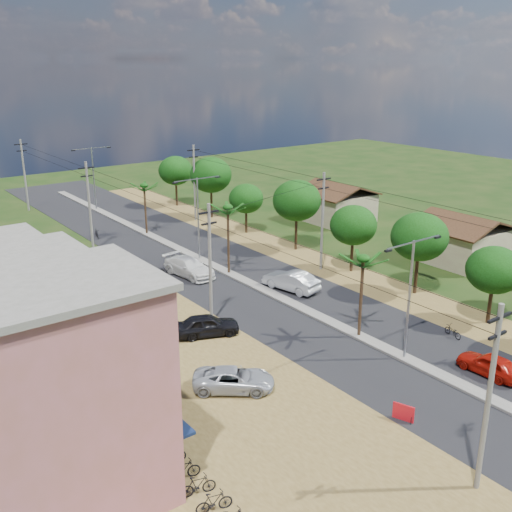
% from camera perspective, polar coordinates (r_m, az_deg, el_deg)
% --- Properties ---
extents(ground, '(160.00, 160.00, 0.00)m').
position_cam_1_polar(ground, '(40.31, 13.90, -9.51)').
color(ground, black).
rests_on(ground, ground).
extents(road, '(12.00, 110.00, 0.04)m').
position_cam_1_polar(road, '(50.07, 0.64, -3.29)').
color(road, black).
rests_on(road, ground).
extents(median, '(1.00, 90.00, 0.18)m').
position_cam_1_polar(median, '(52.30, -1.37, -2.26)').
color(median, '#605E56').
rests_on(median, ground).
extents(dirt_lot_west, '(18.00, 46.00, 0.04)m').
position_cam_1_polar(dirt_lot_west, '(37.59, -11.35, -11.44)').
color(dirt_lot_west, brown).
rests_on(dirt_lot_west, ground).
extents(dirt_shoulder_east, '(5.00, 90.00, 0.03)m').
position_cam_1_polar(dirt_shoulder_east, '(55.33, 7.64, -1.33)').
color(dirt_shoulder_east, brown).
rests_on(dirt_shoulder_east, ground).
extents(shophouse_pink, '(9.00, 6.40, 10.30)m').
position_cam_1_polar(shophouse_pink, '(26.40, -18.19, -12.89)').
color(shophouse_pink, '#95564C').
rests_on(shophouse_pink, ground).
extents(shophouse_cream, '(9.00, 6.40, 9.30)m').
position_cam_1_polar(shophouse_cream, '(32.66, -22.23, -8.11)').
color(shophouse_cream, gray).
rests_on(shophouse_cream, ground).
extents(house_east_near, '(7.60, 7.50, 4.60)m').
position_cam_1_polar(house_east_near, '(60.13, 18.99, 1.80)').
color(house_east_near, gray).
rests_on(house_east_near, ground).
extents(house_east_far, '(7.60, 7.50, 4.60)m').
position_cam_1_polar(house_east_far, '(72.02, 7.66, 5.25)').
color(house_east_far, gray).
rests_on(house_east_far, ground).
extents(tree_east_b, '(4.00, 4.00, 5.83)m').
position_cam_1_polar(tree_east_b, '(45.88, 21.75, -1.25)').
color(tree_east_b, black).
rests_on(tree_east_b, ground).
extents(tree_east_c, '(4.60, 4.60, 6.83)m').
position_cam_1_polar(tree_east_c, '(49.70, 15.31, 1.78)').
color(tree_east_c, black).
rests_on(tree_east_c, ground).
extents(tree_east_d, '(4.20, 4.20, 6.13)m').
position_cam_1_polar(tree_east_d, '(54.00, 9.26, 2.91)').
color(tree_east_d, black).
rests_on(tree_east_d, ground).
extents(tree_east_e, '(4.80, 4.80, 7.14)m').
position_cam_1_polar(tree_east_e, '(59.57, 3.90, 5.30)').
color(tree_east_e, black).
rests_on(tree_east_e, ground).
extents(tree_east_f, '(3.80, 3.80, 5.52)m').
position_cam_1_polar(tree_east_f, '(65.72, -0.95, 5.49)').
color(tree_east_f, black).
rests_on(tree_east_f, ground).
extents(tree_east_g, '(5.00, 5.00, 7.38)m').
position_cam_1_polar(tree_east_g, '(72.26, -4.33, 7.71)').
color(tree_east_g, black).
rests_on(tree_east_g, ground).
extents(tree_east_h, '(4.40, 4.40, 6.52)m').
position_cam_1_polar(tree_east_h, '(78.98, -7.67, 8.06)').
color(tree_east_h, black).
rests_on(tree_east_h, ground).
extents(palm_median_near, '(2.00, 2.00, 6.15)m').
position_cam_1_polar(palm_median_near, '(40.53, 10.17, -0.56)').
color(palm_median_near, black).
rests_on(palm_median_near, ground).
extents(palm_median_mid, '(2.00, 2.00, 6.55)m').
position_cam_1_polar(palm_median_mid, '(52.15, -2.69, 4.36)').
color(palm_median_mid, black).
rests_on(palm_median_mid, ground).
extents(palm_median_far, '(2.00, 2.00, 5.85)m').
position_cam_1_polar(palm_median_far, '(65.83, -10.61, 6.43)').
color(palm_median_far, black).
rests_on(palm_median_far, ground).
extents(streetlight_near, '(5.10, 0.18, 8.00)m').
position_cam_1_polar(streetlight_near, '(38.36, 14.44, -3.16)').
color(streetlight_near, gray).
rests_on(streetlight_near, ground).
extents(streetlight_mid, '(5.10, 0.18, 8.00)m').
position_cam_1_polar(streetlight_mid, '(56.50, -5.54, 4.22)').
color(streetlight_mid, gray).
rests_on(streetlight_mid, ground).
extents(streetlight_far, '(5.10, 0.18, 8.00)m').
position_cam_1_polar(streetlight_far, '(78.51, -15.23, 7.63)').
color(streetlight_far, gray).
rests_on(streetlight_far, ground).
extents(utility_pole_w_a, '(1.60, 0.24, 9.00)m').
position_cam_1_polar(utility_pole_w_a, '(28.03, 21.30, -12.29)').
color(utility_pole_w_a, '#605E56').
rests_on(utility_pole_w_a, ground).
extents(utility_pole_w_b, '(1.60, 0.24, 9.00)m').
position_cam_1_polar(utility_pole_w_b, '(42.36, -4.40, -0.61)').
color(utility_pole_w_b, '#605E56').
rests_on(utility_pole_w_b, ground).
extents(utility_pole_w_c, '(1.60, 0.24, 9.00)m').
position_cam_1_polar(utility_pole_w_c, '(61.41, -15.59, 4.74)').
color(utility_pole_w_c, '#605E56').
rests_on(utility_pole_w_c, ground).
extents(utility_pole_w_d, '(1.60, 0.24, 9.00)m').
position_cam_1_polar(utility_pole_w_d, '(81.00, -21.19, 7.33)').
color(utility_pole_w_d, '#605E56').
rests_on(utility_pole_w_d, ground).
extents(utility_pole_e_b, '(1.60, 0.24, 9.00)m').
position_cam_1_polar(utility_pole_e_b, '(53.96, 6.35, 3.49)').
color(utility_pole_e_b, '#605E56').
rests_on(utility_pole_e_b, ground).
extents(utility_pole_e_c, '(1.60, 0.24, 9.00)m').
position_cam_1_polar(utility_pole_e_c, '(71.16, -5.89, 7.10)').
color(utility_pole_e_c, '#605E56').
rests_on(utility_pole_e_c, ground).
extents(car_red_near, '(1.72, 4.02, 1.35)m').
position_cam_1_polar(car_red_near, '(39.73, 21.35, -9.63)').
color(car_red_near, '#9C1108').
rests_on(car_red_near, ground).
extents(car_silver_mid, '(2.77, 5.27, 1.65)m').
position_cam_1_polar(car_silver_mid, '(49.94, 3.35, -2.39)').
color(car_silver_mid, '#AAAEB2').
rests_on(car_silver_mid, ground).
extents(car_white_far, '(2.94, 5.77, 1.60)m').
position_cam_1_polar(car_white_far, '(53.45, -6.37, -1.10)').
color(car_white_far, silver).
rests_on(car_white_far, ground).
extents(car_parked_silver, '(5.08, 4.66, 1.32)m').
position_cam_1_polar(car_parked_silver, '(35.57, -2.14, -11.70)').
color(car_parked_silver, '#AAAEB2').
rests_on(car_parked_silver, ground).
extents(car_parked_dark, '(4.81, 3.30, 1.52)m').
position_cam_1_polar(car_parked_dark, '(42.08, -4.68, -6.61)').
color(car_parked_dark, black).
rests_on(car_parked_dark, ground).
extents(moto_rider_east, '(0.87, 1.65, 0.82)m').
position_cam_1_polar(moto_rider_east, '(44.00, 18.23, -6.88)').
color(moto_rider_east, black).
rests_on(moto_rider_east, ground).
extents(moto_rider_west_a, '(0.79, 1.91, 0.98)m').
position_cam_1_polar(moto_rider_west_a, '(53.43, -8.65, -1.56)').
color(moto_rider_west_a, black).
rests_on(moto_rider_west_a, ground).
extents(moto_rider_west_b, '(0.81, 1.74, 1.01)m').
position_cam_1_polar(moto_rider_west_b, '(66.64, -14.93, 2.04)').
color(moto_rider_west_b, black).
rests_on(moto_rider_west_b, ground).
extents(roadside_sign, '(0.48, 1.13, 0.98)m').
position_cam_1_polar(roadside_sign, '(33.88, 13.86, -14.29)').
color(roadside_sign, red).
rests_on(roadside_sign, ground).
extents(parked_scooter_row, '(1.73, 9.98, 1.00)m').
position_cam_1_polar(parked_scooter_row, '(29.76, -7.62, -18.94)').
color(parked_scooter_row, black).
rests_on(parked_scooter_row, ground).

